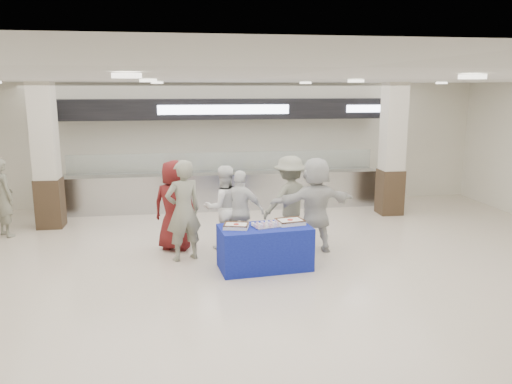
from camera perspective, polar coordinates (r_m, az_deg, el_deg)
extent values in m
plane|color=beige|center=(7.91, -0.07, -11.02)|extent=(14.00, 14.00, 0.00)
cube|color=#B5B7BC|center=(12.92, -3.67, 0.11)|extent=(8.00, 0.80, 0.90)
cube|color=#B5B7BC|center=(12.84, -3.70, 2.17)|extent=(8.00, 0.85, 0.04)
cube|color=white|center=(12.49, -3.60, 3.43)|extent=(7.60, 0.02, 0.50)
cube|color=black|center=(12.67, -3.80, 9.46)|extent=(8.40, 0.70, 0.50)
cube|color=white|center=(12.31, -3.65, 9.39)|extent=(3.20, 0.03, 0.22)
cube|color=white|center=(13.20, 13.24, 9.27)|extent=(1.40, 0.03, 0.18)
cube|color=#332417|center=(12.04, -22.47, -1.17)|extent=(0.55, 0.55, 1.10)
cube|color=beige|center=(11.81, -23.08, 6.42)|extent=(0.50, 0.50, 2.10)
cube|color=#332417|center=(12.75, 15.04, 0.02)|extent=(0.55, 0.55, 1.10)
cube|color=beige|center=(12.53, 15.43, 7.20)|extent=(0.50, 0.50, 2.10)
cube|color=#162598|center=(8.64, 1.00, -6.36)|extent=(1.62, 0.93, 0.75)
cube|color=white|center=(8.44, -2.28, -3.93)|extent=(0.47, 0.41, 0.06)
cube|color=#482914|center=(8.43, -2.28, -3.64)|extent=(0.47, 0.41, 0.02)
cylinder|color=red|center=(8.43, -2.28, -3.69)|extent=(0.11, 0.11, 0.01)
cube|color=white|center=(8.70, 3.92, -3.44)|extent=(0.51, 0.43, 0.07)
cube|color=#482914|center=(8.68, 3.92, -3.14)|extent=(0.51, 0.43, 0.02)
cylinder|color=red|center=(8.69, 3.92, -3.19)|extent=(0.12, 0.12, 0.01)
cube|color=#A8A8AD|center=(8.53, 1.21, -3.90)|extent=(0.51, 0.43, 0.02)
imported|color=maroon|center=(9.64, -9.31, -1.52)|extent=(1.00, 0.83, 1.74)
imported|color=gray|center=(9.02, -8.30, -2.12)|extent=(0.78, 0.66, 1.84)
imported|color=white|center=(9.63, -3.70, -1.75)|extent=(0.91, 0.78, 1.63)
imported|color=white|center=(9.48, -1.75, -2.18)|extent=(0.99, 0.73, 1.56)
imported|color=gray|center=(9.91, 3.90, -0.95)|extent=(1.30, 1.02, 1.77)
imported|color=silver|center=(9.44, 6.78, -1.49)|extent=(1.75, 0.78, 1.82)
imported|color=gray|center=(11.64, -26.93, -0.54)|extent=(0.71, 0.72, 1.67)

